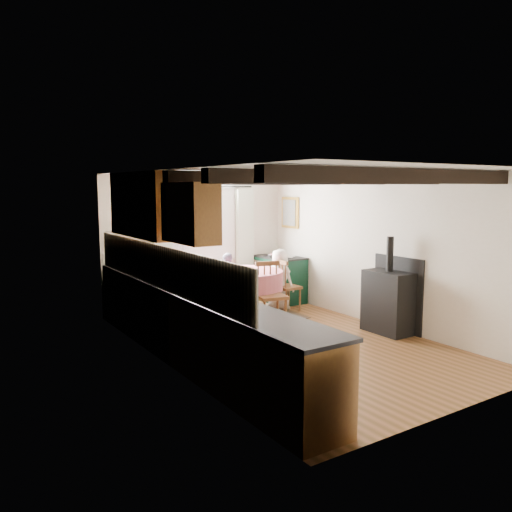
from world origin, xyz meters
TOP-DOWN VIEW (x-y plane):
  - floor at (0.00, 0.00)m, footprint 3.60×5.50m
  - ceiling at (0.00, 0.00)m, footprint 3.60×5.50m
  - wall_back at (0.00, 2.75)m, footprint 3.60×0.00m
  - wall_front at (0.00, -2.75)m, footprint 3.60×0.00m
  - wall_left at (-1.80, 0.00)m, footprint 0.00×5.50m
  - wall_right at (1.80, 0.00)m, footprint 0.00×5.50m
  - beam_a at (0.00, -2.00)m, footprint 3.60×0.16m
  - beam_b at (0.00, -1.00)m, footprint 3.60×0.16m
  - beam_c at (0.00, 0.00)m, footprint 3.60×0.16m
  - beam_d at (0.00, 1.00)m, footprint 3.60×0.16m
  - beam_e at (0.00, 2.00)m, footprint 3.60×0.16m
  - splash_left at (-1.78, 0.30)m, footprint 0.02×4.50m
  - splash_back at (-1.00, 2.73)m, footprint 1.40×0.02m
  - base_cabinet_left at (-1.50, 0.00)m, footprint 0.60×5.30m
  - base_cabinet_back at (-1.05, 2.45)m, footprint 1.30×0.60m
  - worktop_left at (-1.48, 0.00)m, footprint 0.64×5.30m
  - worktop_back at (-1.05, 2.43)m, footprint 1.30×0.64m
  - wall_cabinet_glass at (-1.63, 1.20)m, footprint 0.34×1.80m
  - wall_cabinet_solid at (-1.63, -0.30)m, footprint 0.34×0.90m
  - window_frame at (0.10, 2.73)m, footprint 1.34×0.03m
  - window_pane at (0.10, 2.74)m, footprint 1.20×0.01m
  - curtain_left at (-0.75, 2.65)m, footprint 0.35×0.10m
  - curtain_right at (0.95, 2.65)m, footprint 0.35×0.10m
  - curtain_rod at (0.10, 2.65)m, footprint 2.00×0.03m
  - wall_picture at (1.77, 2.30)m, footprint 0.04×0.50m
  - wall_plate at (1.05, 2.72)m, footprint 0.30×0.02m
  - rug at (0.25, 1.56)m, footprint 1.80×1.40m
  - dining_table at (0.25, 1.56)m, footprint 1.32×1.32m
  - chair_near at (0.33, 0.86)m, footprint 0.53×0.54m
  - chair_left at (-0.56, 1.53)m, footprint 0.48×0.46m
  - chair_right at (1.14, 1.52)m, footprint 0.42×0.40m
  - aga_range at (1.47, 2.20)m, footprint 0.63×0.97m
  - cast_iron_stove at (1.58, -0.44)m, footprint 0.44×0.73m
  - child_far at (0.25, 2.15)m, footprint 0.41×0.30m
  - child_right at (1.07, 1.66)m, footprint 0.51×0.62m
  - bowl_a at (0.27, 1.53)m, footprint 0.27×0.27m
  - bowl_b at (0.25, 1.58)m, footprint 0.27×0.27m
  - cup at (-0.14, 1.53)m, footprint 0.15×0.15m
  - canister_tall at (-1.35, 2.52)m, footprint 0.13×0.13m
  - canister_wide at (-1.01, 2.50)m, footprint 0.17×0.17m

SIDE VIEW (x-z plane):
  - floor at x=0.00m, z-range 0.00..0.00m
  - rug at x=0.25m, z-range 0.00..0.01m
  - dining_table at x=0.25m, z-range 0.00..0.80m
  - base_cabinet_left at x=-1.50m, z-range 0.00..0.88m
  - base_cabinet_back at x=-1.05m, z-range 0.00..0.88m
  - aga_range at x=1.47m, z-range 0.00..0.89m
  - chair_right at x=1.14m, z-range 0.00..0.92m
  - chair_near at x=0.33m, z-range 0.00..1.02m
  - child_far at x=0.25m, z-range 0.00..1.03m
  - chair_left at x=-0.56m, z-range 0.00..1.04m
  - child_right at x=1.07m, z-range 0.00..1.10m
  - cast_iron_stove at x=1.58m, z-range 0.00..1.46m
  - bowl_a at x=0.27m, z-range 0.80..0.84m
  - bowl_b at x=0.25m, z-range 0.80..0.86m
  - cup at x=-0.14m, z-range 0.80..0.90m
  - worktop_left at x=-1.48m, z-range 0.88..0.92m
  - worktop_back at x=-1.05m, z-range 0.88..0.92m
  - canister_wide at x=-1.01m, z-range 0.92..1.11m
  - canister_tall at x=-1.35m, z-range 0.92..1.15m
  - curtain_left at x=-0.75m, z-range 0.05..2.15m
  - curtain_right at x=0.95m, z-range 0.05..2.15m
  - wall_back at x=0.00m, z-range 0.00..2.40m
  - wall_front at x=0.00m, z-range 0.00..2.40m
  - wall_left at x=-1.80m, z-range 0.00..2.40m
  - wall_right at x=1.80m, z-range 0.00..2.40m
  - splash_left at x=-1.78m, z-range 0.92..1.48m
  - splash_back at x=-1.00m, z-range 0.92..1.48m
  - window_frame at x=0.10m, z-range 0.83..2.37m
  - window_pane at x=0.10m, z-range 0.90..2.30m
  - wall_picture at x=1.77m, z-range 1.40..2.00m
  - wall_plate at x=1.05m, z-range 1.55..1.85m
  - wall_cabinet_solid at x=-1.63m, z-range 1.55..2.25m
  - wall_cabinet_glass at x=-1.63m, z-range 1.50..2.40m
  - curtain_rod at x=0.10m, z-range 2.19..2.22m
  - beam_a at x=0.00m, z-range 2.23..2.39m
  - beam_b at x=0.00m, z-range 2.23..2.39m
  - beam_c at x=0.00m, z-range 2.23..2.39m
  - beam_d at x=0.00m, z-range 2.23..2.39m
  - beam_e at x=0.00m, z-range 2.23..2.39m
  - ceiling at x=0.00m, z-range 2.40..2.40m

